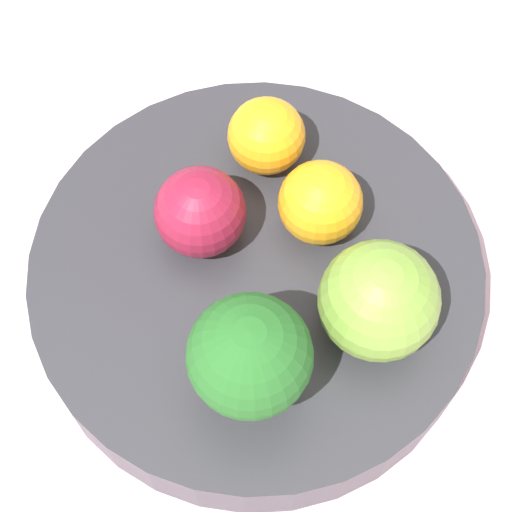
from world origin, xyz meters
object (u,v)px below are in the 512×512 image
object	(u,v)px
apple_red	(200,212)
broccoli	(250,357)
orange_front	(320,203)
bowl	(256,281)
apple_green	(379,301)
orange_back	(266,136)

from	to	relation	value
apple_red	broccoli	bearing A→B (deg)	-93.24
orange_front	broccoli	bearing A→B (deg)	-131.23
bowl	broccoli	xyz separation A→B (m)	(-0.03, -0.06, 0.07)
apple_red	orange_front	size ratio (longest dim) A/B	1.07
bowl	apple_red	size ratio (longest dim) A/B	5.05
broccoli	apple_green	world-z (taller)	broccoli
orange_front	orange_back	world-z (taller)	orange_front
bowl	orange_back	distance (m)	0.08
bowl	orange_front	world-z (taller)	orange_front
apple_green	orange_back	bearing A→B (deg)	97.75
bowl	apple_red	distance (m)	0.06
broccoli	orange_front	distance (m)	0.10
orange_front	orange_back	bearing A→B (deg)	103.14
apple_red	apple_green	size ratio (longest dim) A/B	0.81
orange_back	bowl	bearing A→B (deg)	-114.75
broccoli	orange_front	xyz separation A→B (m)	(0.07, 0.08, -0.02)
orange_back	broccoli	bearing A→B (deg)	-113.51
orange_front	orange_back	xyz separation A→B (m)	(-0.01, 0.05, -0.00)
orange_back	apple_red	bearing A→B (deg)	-144.85
orange_back	orange_front	bearing A→B (deg)	-76.86
apple_red	orange_front	bearing A→B (deg)	-13.83
broccoli	apple_red	world-z (taller)	broccoli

